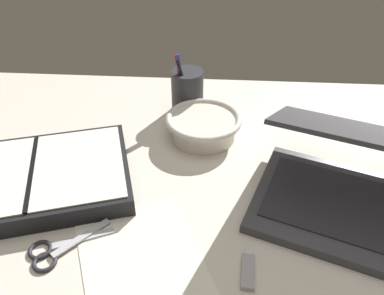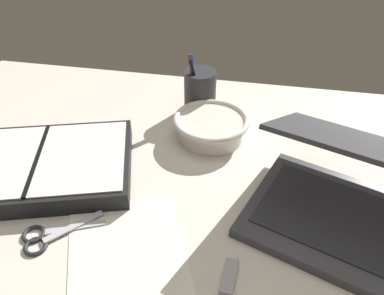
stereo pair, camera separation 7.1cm
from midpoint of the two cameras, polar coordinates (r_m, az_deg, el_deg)
The scene contains 8 objects.
desk_top at distance 71.06cm, azimuth -3.81°, elevation -8.82°, with size 140.00×100.00×2.00cm, color beige.
laptop at distance 70.69cm, azimuth 20.84°, elevation -5.21°, with size 40.50×39.60×17.96cm.
bowl at distance 84.46cm, azimuth -0.63°, elevation 3.33°, with size 17.16×17.16×5.36cm.
pen_cup at distance 92.92cm, azimuth -2.95°, elevation 8.46°, with size 7.87×7.87×15.68cm.
planner at distance 79.17cm, azimuth -25.31°, elevation -4.43°, with size 41.43×34.08×4.27cm.
scissors at distance 67.49cm, azimuth -23.36°, elevation -14.43°, with size 13.09×11.28×0.80cm.
paper_sheet_front at distance 61.24cm, azimuth -10.59°, elevation -18.38°, with size 18.32×28.43×0.16cm, color silver.
usb_drive at distance 60.19cm, azimuth 5.01°, elevation -18.36°, with size 2.44×7.30×1.00cm.
Camera 1 is at (4.57, -49.37, 51.93)cm, focal length 35.00 mm.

